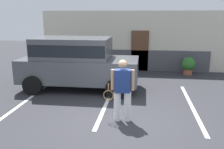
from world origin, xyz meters
The scene contains 8 objects.
ground_plane centered at (0.00, 0.00, 0.00)m, with size 40.00×40.00×0.00m, color #2D2D33.
parking_stripe_0 centered at (-3.34, 1.50, 0.00)m, with size 0.12×4.40×0.01m, color silver.
parking_stripe_1 centered at (-0.53, 1.50, 0.00)m, with size 0.12×4.40×0.01m, color silver.
parking_stripe_2 centered at (2.28, 1.50, 0.00)m, with size 0.12×4.40×0.01m, color silver.
house_frontage centered at (0.01, 6.73, 1.46)m, with size 9.60×0.40×3.11m.
parked_suv centered at (-1.95, 2.88, 1.15)m, with size 4.61×2.17×2.05m.
tennis_player_man centered at (0.12, 0.08, 0.90)m, with size 0.90×0.29×1.74m.
potted_plant_by_porch centered at (2.86, 5.91, 0.49)m, with size 0.66×0.66×0.88m.
Camera 1 is at (0.68, -6.35, 2.92)m, focal length 39.34 mm.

